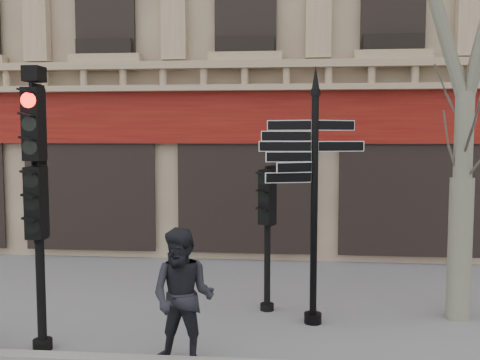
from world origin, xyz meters
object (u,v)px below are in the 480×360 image
object	(u,v)px
fingerpost	(315,152)
traffic_signal_main	(37,174)
traffic_signal_secondary	(267,212)
pedestrian_b	(183,297)

from	to	relation	value
fingerpost	traffic_signal_main	bearing A→B (deg)	-165.90
traffic_signal_secondary	pedestrian_b	bearing A→B (deg)	-90.93
traffic_signal_main	fingerpost	bearing A→B (deg)	16.59
fingerpost	traffic_signal_main	xyz separation A→B (m)	(-4.03, -1.49, -0.27)
traffic_signal_main	traffic_signal_secondary	size ratio (longest dim) A/B	1.62
traffic_signal_main	traffic_signal_secondary	distance (m)	3.93
pedestrian_b	traffic_signal_main	bearing A→B (deg)	-179.19
traffic_signal_secondary	pedestrian_b	distance (m)	2.76
traffic_signal_secondary	pedestrian_b	world-z (taller)	traffic_signal_secondary
traffic_signal_secondary	pedestrian_b	size ratio (longest dim) A/B	1.34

